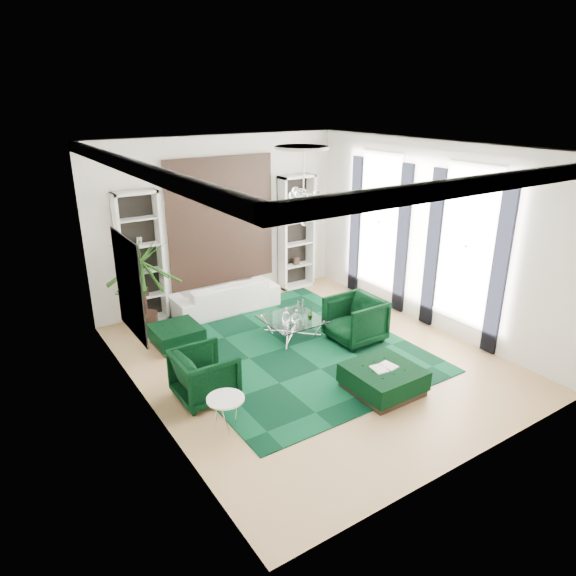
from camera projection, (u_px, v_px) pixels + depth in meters
floor at (309, 358)px, 9.54m from camera, size 6.00×7.00×0.02m
ceiling at (313, 146)px, 8.19m from camera, size 6.00×7.00×0.02m
wall_back at (220, 221)px, 11.61m from camera, size 6.00×0.02×3.80m
wall_front at (482, 335)px, 6.12m from camera, size 6.00×0.02×3.80m
wall_left at (140, 295)px, 7.32m from camera, size 0.02×7.00×3.80m
wall_right at (431, 236)px, 10.41m from camera, size 0.02×7.00×3.80m
crown_molding at (312, 154)px, 8.23m from camera, size 6.00×7.00×0.18m
ceiling_medallion at (302, 148)px, 8.44m from camera, size 0.90×0.90×0.05m
tapestry at (221, 222)px, 11.57m from camera, size 2.50×0.06×2.80m
shelving_left at (141, 259)px, 10.63m from camera, size 0.90×0.38×2.80m
shelving_right at (296, 233)px, 12.63m from camera, size 0.90×0.38×2.80m
painting at (130, 286)px, 7.83m from camera, size 0.04×1.30×1.60m
window_near at (467, 246)px, 9.70m from camera, size 0.03×1.10×2.90m
curtain_near_a at (500, 270)px, 9.16m from camera, size 0.07×0.30×3.25m
curtain_near_b at (432, 249)px, 10.38m from camera, size 0.07×0.30×3.25m
window_far at (379, 222)px, 11.58m from camera, size 0.03×1.10×2.90m
curtain_far_a at (402, 240)px, 11.04m from camera, size 0.07×0.30×3.25m
curtain_far_b at (355, 226)px, 12.26m from camera, size 0.07×0.30×3.25m
rug at (289, 347)px, 9.92m from camera, size 4.20×5.00×0.02m
sofa at (225, 296)px, 11.54m from camera, size 2.40×0.94×0.70m
armchair_left at (205, 375)px, 8.14m from camera, size 0.91×0.89×0.83m
armchair_right at (355, 320)px, 10.06m from camera, size 0.99×0.96×0.90m
coffee_table at (292, 327)px, 10.34m from camera, size 1.12×1.12×0.38m
ottoman_side at (177, 336)px, 9.97m from camera, size 0.88×0.88×0.39m
ottoman_front at (383, 380)px, 8.39m from camera, size 1.09×1.09×0.43m
book at (384, 367)px, 8.31m from camera, size 0.42×0.28×0.03m
side_table at (226, 414)px, 7.40m from camera, size 0.55×0.55×0.53m
palm at (142, 275)px, 10.14m from camera, size 1.56×1.56×2.49m
chandelier at (303, 205)px, 8.61m from camera, size 0.80×0.80×0.72m
table_plant at (311, 313)px, 10.19m from camera, size 0.15×0.12×0.27m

